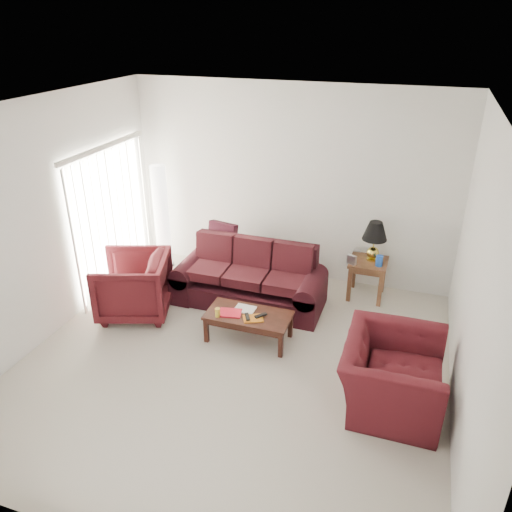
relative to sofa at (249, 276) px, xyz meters
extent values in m
plane|color=beige|center=(0.29, -1.37, -0.44)|extent=(5.00, 5.00, 0.00)
cube|color=silver|center=(-2.13, -0.07, 0.64)|extent=(0.10, 2.00, 2.16)
cube|color=black|center=(-0.64, 0.59, 0.28)|extent=(0.49, 0.30, 0.48)
cube|color=silver|center=(1.37, 0.57, 0.22)|extent=(0.15, 0.10, 0.14)
cylinder|color=#1A48AB|center=(1.75, 0.64, 0.23)|extent=(0.10, 0.10, 0.16)
cube|color=#B3B3B7|center=(1.40, 0.91, 0.22)|extent=(0.13, 0.15, 0.05)
imported|color=#410F13|center=(-1.43, -0.77, 0.00)|extent=(1.21, 1.20, 0.88)
imported|color=#3F0E14|center=(2.15, -1.49, -0.06)|extent=(1.04, 1.19, 0.77)
cube|color=#AE1121|center=(0.07, -0.92, -0.05)|extent=(0.32, 0.27, 0.02)
cube|color=white|center=(0.22, -0.77, -0.05)|extent=(0.27, 0.21, 0.02)
cube|color=#C26816|center=(0.40, -0.95, -0.05)|extent=(0.31, 0.28, 0.01)
cube|color=black|center=(0.32, -0.96, -0.03)|extent=(0.12, 0.16, 0.02)
cube|color=black|center=(0.47, -0.88, -0.03)|extent=(0.14, 0.16, 0.02)
cylinder|color=gold|center=(-0.05, -1.03, 0.00)|extent=(0.08, 0.08, 0.12)
camera|label=1|loc=(2.13, -5.94, 3.39)|focal=35.00mm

